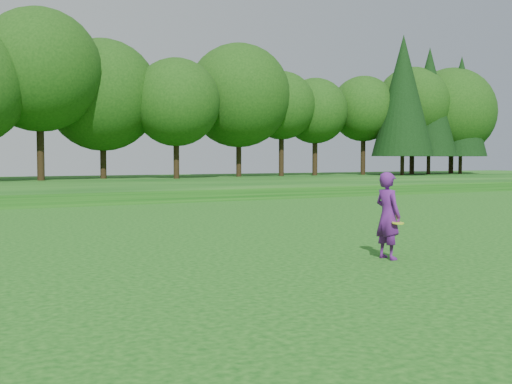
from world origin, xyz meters
TOP-DOWN VIEW (x-y plane):
  - ground at (0.00, 0.00)m, footprint 140.00×140.00m
  - walking_path at (0.00, 20.00)m, footprint 130.00×1.60m
  - woman at (3.78, 0.41)m, footprint 0.46×0.78m

SIDE VIEW (x-z plane):
  - ground at x=0.00m, z-range 0.00..0.00m
  - walking_path at x=0.00m, z-range 0.00..0.04m
  - woman at x=3.78m, z-range 0.00..1.89m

